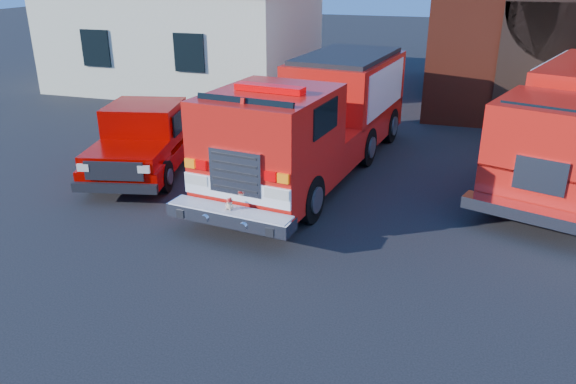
% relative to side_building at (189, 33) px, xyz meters
% --- Properties ---
extents(ground, '(100.00, 100.00, 0.00)m').
position_rel_side_building_xyz_m(ground, '(9.00, -13.00, -2.20)').
color(ground, black).
rests_on(ground, ground).
extents(side_building, '(10.20, 8.20, 4.35)m').
position_rel_side_building_xyz_m(side_building, '(0.00, 0.00, 0.00)').
color(side_building, beige).
rests_on(side_building, ground).
extents(fire_engine, '(3.59, 9.19, 2.76)m').
position_rel_side_building_xyz_m(fire_engine, '(8.32, -9.49, -0.78)').
color(fire_engine, black).
rests_on(fire_engine, ground).
extents(pickup_truck, '(3.07, 5.69, 1.77)m').
position_rel_side_building_xyz_m(pickup_truck, '(4.02, -10.50, -1.37)').
color(pickup_truck, black).
rests_on(pickup_truck, ground).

